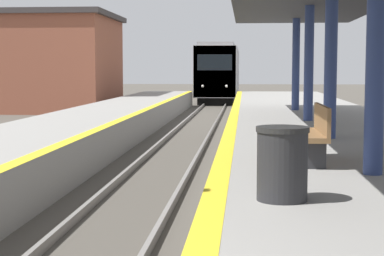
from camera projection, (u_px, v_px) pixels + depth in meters
train at (220, 73)px, 50.45m from camera, size 2.85×17.18×4.26m
trash_bin at (282, 163)px, 7.31m from camera, size 0.61×0.61×0.85m
bench at (314, 132)px, 10.31m from camera, size 0.44×1.79×0.92m
station_building at (30, 62)px, 37.99m from camera, size 10.20×8.05×5.70m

